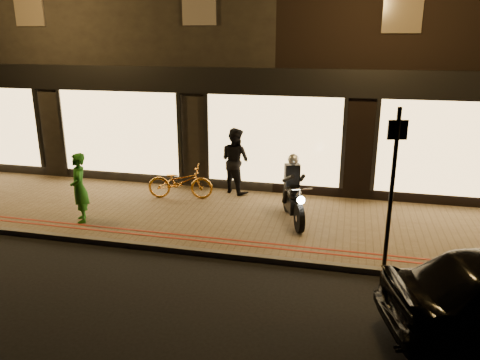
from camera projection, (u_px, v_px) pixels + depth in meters
name	position (u px, v px, depth m)	size (l,w,h in m)	color
ground	(239.00, 260.00, 9.34)	(90.00, 90.00, 0.00)	black
sidewalk	(258.00, 221.00, 11.18)	(50.00, 4.00, 0.12)	brown
kerb_stone	(239.00, 256.00, 9.37)	(50.00, 0.14, 0.12)	#59544C
red_kerb_lines	(245.00, 243.00, 9.82)	(50.00, 0.26, 0.01)	maroon
building_row	(299.00, 37.00, 16.44)	(48.00, 10.11, 8.50)	black
motorcycle	(293.00, 196.00, 10.87)	(0.83, 1.87, 1.59)	black
sign_post	(393.00, 180.00, 8.42)	(0.35, 0.11, 3.00)	black
bicycle_gold	(180.00, 182.00, 12.42)	(0.60, 1.73, 0.91)	orange
person_green	(79.00, 188.00, 10.78)	(0.59, 0.39, 1.63)	#1F671B
person_dark	(235.00, 161.00, 12.78)	(0.88, 0.69, 1.81)	black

